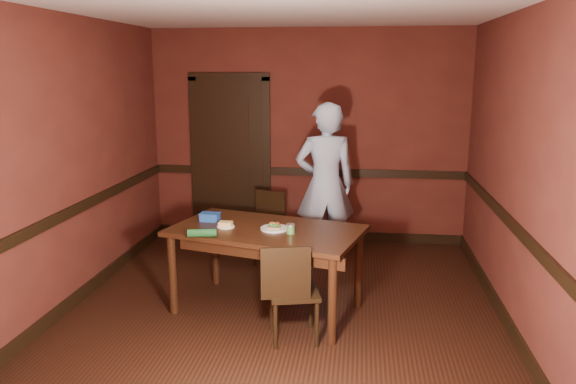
% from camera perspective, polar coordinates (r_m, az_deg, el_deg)
% --- Properties ---
extents(floor, '(4.00, 4.50, 0.01)m').
position_cam_1_polar(floor, '(5.36, -0.50, -11.84)').
color(floor, black).
rests_on(floor, ground).
extents(ceiling, '(4.00, 4.50, 0.01)m').
position_cam_1_polar(ceiling, '(4.91, -0.56, 18.22)').
color(ceiling, silver).
rests_on(ceiling, ground).
extents(wall_back, '(4.00, 0.02, 2.70)m').
position_cam_1_polar(wall_back, '(7.17, 1.98, 5.62)').
color(wall_back, '#552219').
rests_on(wall_back, ground).
extents(wall_front, '(4.00, 0.02, 2.70)m').
position_cam_1_polar(wall_front, '(2.81, -6.92, -5.45)').
color(wall_front, '#552219').
rests_on(wall_front, ground).
extents(wall_left, '(0.02, 4.50, 2.70)m').
position_cam_1_polar(wall_left, '(5.60, -21.28, 2.80)').
color(wall_left, '#552219').
rests_on(wall_left, ground).
extents(wall_right, '(0.02, 4.50, 2.70)m').
position_cam_1_polar(wall_right, '(5.09, 22.39, 1.82)').
color(wall_right, '#552219').
rests_on(wall_right, ground).
extents(dado_back, '(4.00, 0.03, 0.10)m').
position_cam_1_polar(dado_back, '(7.23, 1.94, 2.06)').
color(dado_back, black).
rests_on(dado_back, ground).
extents(dado_left, '(0.03, 4.50, 0.10)m').
position_cam_1_polar(dado_left, '(5.68, -20.79, -1.67)').
color(dado_left, black).
rests_on(dado_left, ground).
extents(dado_right, '(0.03, 4.50, 0.10)m').
position_cam_1_polar(dado_right, '(5.18, 21.82, -3.07)').
color(dado_right, black).
rests_on(dado_right, ground).
extents(baseboard_back, '(4.00, 0.03, 0.12)m').
position_cam_1_polar(baseboard_back, '(7.42, 1.89, -4.33)').
color(baseboard_back, black).
rests_on(baseboard_back, ground).
extents(baseboard_left, '(0.03, 4.50, 0.12)m').
position_cam_1_polar(baseboard_left, '(5.93, -20.15, -9.57)').
color(baseboard_left, black).
rests_on(baseboard_left, ground).
extents(baseboard_right, '(0.03, 4.50, 0.12)m').
position_cam_1_polar(baseboard_right, '(5.45, 21.09, -11.61)').
color(baseboard_right, black).
rests_on(baseboard_right, ground).
extents(door, '(1.05, 0.07, 2.20)m').
position_cam_1_polar(door, '(7.34, -5.88, 3.68)').
color(door, black).
rests_on(door, ground).
extents(dining_table, '(1.87, 1.35, 0.79)m').
position_cam_1_polar(dining_table, '(5.21, -2.18, -7.88)').
color(dining_table, black).
rests_on(dining_table, floor).
extents(chair_far, '(0.49, 0.49, 0.82)m').
position_cam_1_polar(chair_far, '(6.43, -1.48, -3.78)').
color(chair_far, black).
rests_on(chair_far, floor).
extents(chair_near, '(0.48, 0.48, 0.85)m').
position_cam_1_polar(chair_near, '(4.68, 0.58, -9.94)').
color(chair_near, black).
rests_on(chair_near, floor).
extents(person, '(0.76, 0.58, 1.85)m').
position_cam_1_polar(person, '(6.32, 3.80, 0.73)').
color(person, '#AECAE9').
rests_on(person, floor).
extents(sandwich_plate, '(0.25, 0.25, 0.06)m').
position_cam_1_polar(sandwich_plate, '(5.05, -1.40, -3.62)').
color(sandwich_plate, white).
rests_on(sandwich_plate, dining_table).
extents(sauce_jar, '(0.08, 0.08, 0.09)m').
position_cam_1_polar(sauce_jar, '(4.92, 0.26, -3.75)').
color(sauce_jar, '#47863A').
rests_on(sauce_jar, dining_table).
extents(cheese_saucer, '(0.16, 0.16, 0.05)m').
position_cam_1_polar(cheese_saucer, '(5.15, -6.35, -3.35)').
color(cheese_saucer, white).
rests_on(cheese_saucer, dining_table).
extents(food_tub, '(0.19, 0.14, 0.08)m').
position_cam_1_polar(food_tub, '(5.37, -7.94, -2.52)').
color(food_tub, '#2457B4').
rests_on(food_tub, dining_table).
extents(wrapped_veg, '(0.26, 0.12, 0.07)m').
position_cam_1_polar(wrapped_veg, '(4.89, -8.72, -4.13)').
color(wrapped_veg, '#1A5023').
rests_on(wrapped_veg, dining_table).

